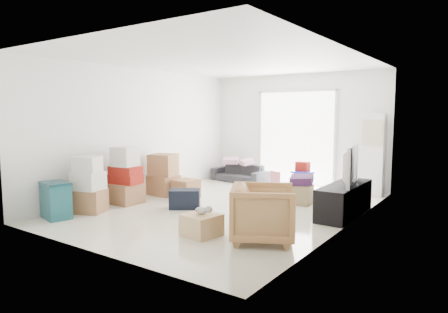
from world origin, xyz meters
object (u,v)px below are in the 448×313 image
object	(u,v)px
sofa	(239,170)
wood_crate	(201,225)
ac_tower	(373,155)
armchair	(263,210)
kids_table	(303,170)
ottoman	(301,195)
storage_bins	(56,200)
tv_console	(344,200)
television	(345,180)

from	to	relation	value
sofa	wood_crate	distance (m)	4.64
ac_tower	armchair	bearing A→B (deg)	-95.84
sofa	kids_table	xyz separation A→B (m)	(1.88, -0.33, 0.19)
ottoman	kids_table	world-z (taller)	kids_table
storage_bins	kids_table	xyz separation A→B (m)	(2.46, 4.48, 0.18)
tv_console	television	world-z (taller)	television
sofa	ottoman	xyz separation A→B (m)	(2.38, -1.50, -0.11)
armchair	sofa	bearing A→B (deg)	7.86
television	storage_bins	distance (m)	4.90
television	tv_console	bearing A→B (deg)	-0.00
armchair	kids_table	xyz separation A→B (m)	(-0.98, 3.55, 0.06)
tv_console	wood_crate	bearing A→B (deg)	-119.56
storage_bins	kids_table	size ratio (longest dim) A/B	0.91
television	kids_table	xyz separation A→B (m)	(-1.44, 1.53, -0.13)
ac_tower	sofa	world-z (taller)	ac_tower
sofa	ac_tower	bearing A→B (deg)	8.75
storage_bins	ottoman	world-z (taller)	storage_bins
ottoman	kids_table	distance (m)	1.30
wood_crate	ac_tower	bearing A→B (deg)	73.71
tv_console	wood_crate	xyz separation A→B (m)	(-1.31, -2.32, -0.11)
television	armchair	distance (m)	2.09
tv_console	wood_crate	world-z (taller)	tv_console
ac_tower	storage_bins	distance (m)	6.30
kids_table	wood_crate	bearing A→B (deg)	-88.05
ottoman	tv_console	bearing A→B (deg)	-20.85
television	wood_crate	world-z (taller)	television
armchair	television	bearing A→B (deg)	-41.39
television	sofa	distance (m)	3.83
tv_console	storage_bins	bearing A→B (deg)	-142.88
sofa	storage_bins	distance (m)	4.84
sofa	wood_crate	size ratio (longest dim) A/B	3.24
tv_console	sofa	distance (m)	3.81
tv_console	ottoman	size ratio (longest dim) A/B	4.30
television	wood_crate	bearing A→B (deg)	139.81
ottoman	storage_bins	bearing A→B (deg)	-131.65
ac_tower	sofa	bearing A→B (deg)	-177.38
ac_tower	ottoman	distance (m)	2.00
ottoman	kids_table	bearing A→B (deg)	112.92
television	ottoman	world-z (taller)	television
ac_tower	tv_console	xyz separation A→B (m)	(0.05, -2.01, -0.60)
television	sofa	world-z (taller)	television
kids_table	ac_tower	bearing A→B (deg)	19.11
tv_console	armchair	xyz separation A→B (m)	(-0.46, -2.03, 0.16)
armchair	storage_bins	distance (m)	3.56
tv_console	ottoman	world-z (taller)	tv_console
tv_console	wood_crate	distance (m)	2.66
television	storage_bins	size ratio (longest dim) A/B	1.90
sofa	armchair	size ratio (longest dim) A/B	1.76
kids_table	wood_crate	world-z (taller)	kids_table
ac_tower	wood_crate	world-z (taller)	ac_tower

